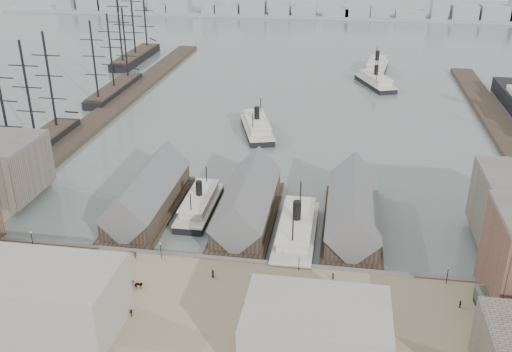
% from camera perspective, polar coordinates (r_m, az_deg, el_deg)
% --- Properties ---
extents(ground, '(900.00, 900.00, 0.00)m').
position_cam_1_polar(ground, '(130.48, -2.09, -7.85)').
color(ground, '#53605C').
rests_on(ground, ground).
extents(quay, '(180.00, 30.00, 2.00)m').
position_cam_1_polar(quay, '(113.91, -4.06, -12.77)').
color(quay, '#847458').
rests_on(quay, ground).
extents(seawall, '(180.00, 1.20, 2.30)m').
position_cam_1_polar(seawall, '(125.59, -2.56, -8.67)').
color(seawall, '#59544C').
rests_on(seawall, ground).
extents(west_wharf, '(10.00, 220.00, 1.60)m').
position_cam_1_polar(west_wharf, '(236.82, -13.81, 6.94)').
color(west_wharf, '#2D231C').
rests_on(west_wharf, ground).
extents(east_wharf, '(10.00, 180.00, 1.60)m').
position_cam_1_polar(east_wharf, '(216.97, 23.55, 3.94)').
color(east_wharf, '#2D231C').
rests_on(east_wharf, ground).
extents(ferry_shed_west, '(14.00, 42.00, 12.60)m').
position_cam_1_polar(ferry_shed_west, '(148.79, -10.75, -1.90)').
color(ferry_shed_west, '#2D231C').
rests_on(ferry_shed_west, ground).
extents(ferry_shed_center, '(14.00, 42.00, 12.60)m').
position_cam_1_polar(ferry_shed_center, '(142.55, -0.83, -2.67)').
color(ferry_shed_center, '#2D231C').
rests_on(ferry_shed_center, ground).
extents(ferry_shed_east, '(14.00, 42.00, 12.60)m').
position_cam_1_polar(ferry_shed_east, '(140.90, 9.66, -3.40)').
color(ferry_shed_east, '#2D231C').
rests_on(ferry_shed_east, ground).
extents(street_bldg_center, '(24.00, 16.00, 10.00)m').
position_cam_1_polar(street_bldg_center, '(98.69, 6.02, -15.27)').
color(street_bldg_center, gray).
rests_on(street_bldg_center, quay).
extents(street_bldg_west, '(30.00, 16.00, 12.00)m').
position_cam_1_polar(street_bldg_west, '(110.95, -21.23, -11.32)').
color(street_bldg_west, gray).
rests_on(street_bldg_west, quay).
extents(lamp_post_far_w, '(0.44, 0.44, 3.92)m').
position_cam_1_polar(lamp_post_far_w, '(137.58, -21.54, -5.62)').
color(lamp_post_far_w, black).
rests_on(lamp_post_far_w, quay).
extents(lamp_post_near_w, '(0.44, 0.44, 3.92)m').
position_cam_1_polar(lamp_post_near_w, '(125.74, -9.52, -7.06)').
color(lamp_post_near_w, black).
rests_on(lamp_post_near_w, quay).
extents(lamp_post_near_e, '(0.44, 0.44, 3.92)m').
position_cam_1_polar(lamp_post_near_e, '(120.39, 4.33, -8.32)').
color(lamp_post_near_e, black).
rests_on(lamp_post_near_e, quay).
extents(lamp_post_far_e, '(0.44, 0.44, 3.92)m').
position_cam_1_polar(lamp_post_far_e, '(122.37, 18.64, -9.12)').
color(lamp_post_far_e, black).
rests_on(lamp_post_far_e, quay).
extents(far_shore, '(500.00, 40.00, 15.72)m').
position_cam_1_polar(far_shore, '(447.52, 6.12, 16.05)').
color(far_shore, gray).
rests_on(far_shore, ground).
extents(ferry_docked_west, '(7.62, 25.39, 9.07)m').
position_cam_1_polar(ferry_docked_west, '(148.10, -5.65, -2.78)').
color(ferry_docked_west, black).
rests_on(ferry_docked_west, ground).
extents(ferry_docked_east, '(9.03, 30.09, 10.74)m').
position_cam_1_polar(ferry_docked_east, '(135.03, 4.05, -5.44)').
color(ferry_docked_east, black).
rests_on(ferry_docked_east, ground).
extents(ferry_open_near, '(16.59, 29.81, 10.20)m').
position_cam_1_polar(ferry_open_near, '(200.75, 0.08, 4.96)').
color(ferry_open_near, black).
rests_on(ferry_open_near, ground).
extents(ferry_open_mid, '(18.73, 29.33, 10.09)m').
position_cam_1_polar(ferry_open_mid, '(263.89, 11.84, 9.29)').
color(ferry_open_mid, black).
rests_on(ferry_open_mid, ground).
extents(ferry_open_far, '(13.11, 31.32, 10.85)m').
position_cam_1_polar(ferry_open_far, '(289.68, 11.95, 10.67)').
color(ferry_open_far, black).
rests_on(ferry_open_far, ground).
extents(sailing_ship_near, '(8.76, 60.36, 36.02)m').
position_cam_1_polar(sailing_ship_near, '(192.23, -22.07, 2.25)').
color(sailing_ship_near, black).
rests_on(sailing_ship_near, ground).
extents(sailing_ship_mid, '(8.20, 47.36, 33.70)m').
position_cam_1_polar(sailing_ship_mid, '(253.67, -13.97, 8.48)').
color(sailing_ship_mid, black).
rests_on(sailing_ship_mid, ground).
extents(sailing_ship_far, '(9.41, 52.26, 38.67)m').
position_cam_1_polar(sailing_ship_far, '(312.27, -11.93, 11.72)').
color(sailing_ship_far, black).
rests_on(sailing_ship_far, ground).
extents(tram, '(3.72, 10.11, 3.51)m').
position_cam_1_polar(tram, '(116.78, 22.17, -12.07)').
color(tram, black).
rests_on(tram, quay).
extents(horse_cart_left, '(4.78, 2.62, 1.51)m').
position_cam_1_polar(horse_cart_left, '(132.09, -20.51, -7.74)').
color(horse_cart_left, black).
rests_on(horse_cart_left, quay).
extents(horse_cart_center, '(4.88, 1.69, 1.54)m').
position_cam_1_polar(horse_cart_center, '(118.54, -12.04, -10.57)').
color(horse_cart_center, black).
rests_on(horse_cart_center, quay).
extents(horse_cart_right, '(4.76, 2.08, 1.68)m').
position_cam_1_polar(horse_cart_right, '(107.33, 9.56, -14.57)').
color(horse_cart_right, black).
rests_on(horse_cart_right, quay).
extents(pedestrian_0, '(0.67, 0.74, 1.66)m').
position_cam_1_polar(pedestrian_0, '(134.58, -21.88, -7.32)').
color(pedestrian_0, black).
rests_on(pedestrian_0, quay).
extents(pedestrian_1, '(1.08, 1.04, 1.75)m').
position_cam_1_polar(pedestrian_1, '(122.95, -21.62, -10.49)').
color(pedestrian_1, black).
rests_on(pedestrian_1, quay).
extents(pedestrian_2, '(1.13, 0.74, 1.64)m').
position_cam_1_polar(pedestrian_2, '(127.69, -11.99, -7.75)').
color(pedestrian_2, black).
rests_on(pedestrian_2, quay).
extents(pedestrian_3, '(0.74, 1.02, 1.60)m').
position_cam_1_polar(pedestrian_3, '(111.40, -12.36, -13.19)').
color(pedestrian_3, black).
rests_on(pedestrian_3, quay).
extents(pedestrian_4, '(0.64, 0.90, 1.72)m').
position_cam_1_polar(pedestrian_4, '(119.38, -4.33, -9.70)').
color(pedestrian_4, black).
rests_on(pedestrian_4, quay).
extents(pedestrian_5, '(0.65, 0.52, 1.59)m').
position_cam_1_polar(pedestrian_5, '(110.63, -1.18, -12.83)').
color(pedestrian_5, black).
rests_on(pedestrian_5, quay).
extents(pedestrian_6, '(0.92, 0.98, 1.61)m').
position_cam_1_polar(pedestrian_6, '(119.38, 7.67, -9.91)').
color(pedestrian_6, black).
rests_on(pedestrian_6, quay).
extents(pedestrian_7, '(1.10, 1.25, 1.68)m').
position_cam_1_polar(pedestrian_7, '(108.47, 9.02, -14.04)').
color(pedestrian_7, black).
rests_on(pedestrian_7, quay).
extents(pedestrian_8, '(0.59, 1.00, 1.60)m').
position_cam_1_polar(pedestrian_8, '(117.60, 19.74, -11.95)').
color(pedestrian_8, black).
rests_on(pedestrian_8, quay).
extents(pedestrian_9, '(1.02, 0.86, 1.77)m').
position_cam_1_polar(pedestrian_9, '(114.33, 24.25, -13.93)').
color(pedestrian_9, black).
rests_on(pedestrian_9, quay).
extents(pedestrian_11, '(1.09, 1.25, 1.68)m').
position_cam_1_polar(pedestrian_11, '(116.34, 2.42, -10.69)').
color(pedestrian_11, black).
rests_on(pedestrian_11, quay).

